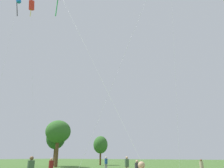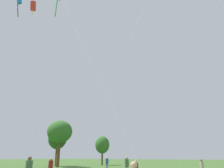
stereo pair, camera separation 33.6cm
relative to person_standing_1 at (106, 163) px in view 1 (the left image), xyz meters
The scene contains 9 objects.
person_standing_1 is the anchor object (origin of this frame).
person_standing_2 12.78m from the person_standing_1, 79.54° to the right, with size 0.38×0.38×1.71m.
person_standing_4 9.73m from the person_standing_1, 46.61° to the right, with size 0.40×0.40×1.81m.
person_standing_6 13.36m from the person_standing_1, 16.04° to the right, with size 0.35×0.35×1.57m.
kite_flying_0 38.81m from the person_standing_1, behind, with size 5.98×1.40×35.45m.
kite_flying_3 25.13m from the person_standing_1, 121.55° to the right, with size 5.43×4.57×23.02m.
park_tree_0 18.48m from the person_standing_1, 156.46° to the left, with size 3.76×3.76×7.54m.
park_tree_1 20.02m from the person_standing_1, 125.37° to the left, with size 3.16×3.16×6.20m.
park_tree_2 14.57m from the person_standing_1, 162.57° to the left, with size 4.60×4.60×8.28m.
Camera 1 is at (12.14, -11.15, 1.80)m, focal length 35.78 mm.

